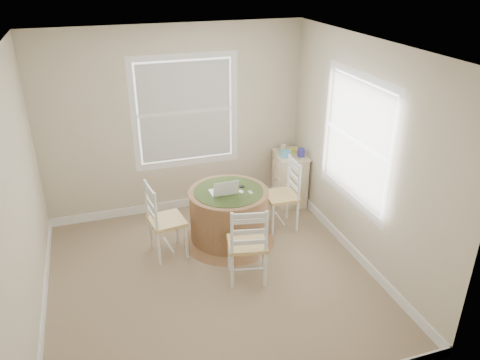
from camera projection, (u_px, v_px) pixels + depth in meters
name	position (u px, v px, depth m)	size (l,w,h in m)	color
room	(219.00, 169.00, 4.99)	(3.64, 3.64, 2.64)	#94815D
round_table	(229.00, 214.00, 5.93)	(1.18, 1.18, 0.72)	brown
chair_left	(167.00, 220.00, 5.62)	(0.42, 0.40, 0.95)	white
chair_near	(247.00, 243.00, 5.17)	(0.42, 0.40, 0.95)	white
chair_right	(281.00, 196.00, 6.20)	(0.42, 0.40, 0.95)	white
laptop	(224.00, 191.00, 5.73)	(0.32, 0.28, 0.22)	white
mouse	(241.00, 192.00, 5.76)	(0.06, 0.09, 0.03)	white
phone	(250.00, 193.00, 5.75)	(0.04, 0.09, 0.02)	#B7BABF
keys	(242.00, 187.00, 5.89)	(0.06, 0.05, 0.03)	black
corner_chest	(289.00, 178.00, 6.90)	(0.49, 0.62, 0.77)	beige
tissue_box	(286.00, 154.00, 6.62)	(0.12, 0.12, 0.10)	#58A4CB
box_yellow	(292.00, 151.00, 6.77)	(0.15, 0.10, 0.06)	gold
box_blue	(301.00, 153.00, 6.63)	(0.08, 0.08, 0.12)	#36349D
cup_cream	(283.00, 148.00, 6.84)	(0.07, 0.07, 0.09)	beige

